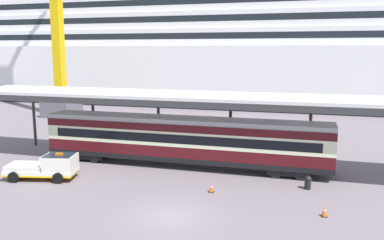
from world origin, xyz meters
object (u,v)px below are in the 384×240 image
object	(u,v)px
traffic_cone_mid	(324,211)
service_truck	(48,166)
cruise_ship	(267,35)
train_carriage	(183,139)
quay_bollard	(308,182)
traffic_cone_near	(211,187)

from	to	relation	value
traffic_cone_mid	service_truck	bearing A→B (deg)	175.36
cruise_ship	traffic_cone_mid	size ratio (longest dim) A/B	205.99
service_truck	traffic_cone_mid	bearing A→B (deg)	-4.64
train_carriage	quay_bollard	distance (m)	10.60
service_truck	quay_bollard	size ratio (longest dim) A/B	5.74
cruise_ship	traffic_cone_mid	world-z (taller)	cruise_ship
train_carriage	quay_bollard	size ratio (longest dim) A/B	24.80
train_carriage	traffic_cone_near	world-z (taller)	train_carriage
traffic_cone_mid	traffic_cone_near	bearing A→B (deg)	163.28
train_carriage	traffic_cone_mid	size ratio (longest dim) A/B	35.78
cruise_ship	service_truck	world-z (taller)	cruise_ship
cruise_ship	traffic_cone_near	world-z (taller)	cruise_ship
traffic_cone_near	quay_bollard	bearing A→B (deg)	21.23
cruise_ship	traffic_cone_near	size ratio (longest dim) A/B	203.97
traffic_cone_near	traffic_cone_mid	bearing A→B (deg)	-16.72
cruise_ship	train_carriage	bearing A→B (deg)	-92.87
service_truck	traffic_cone_near	world-z (taller)	service_truck
cruise_ship	train_carriage	xyz separation A→B (m)	(-2.16, -43.09, -9.82)
cruise_ship	traffic_cone_mid	distance (m)	52.81
cruise_ship	traffic_cone_near	distance (m)	49.96
traffic_cone_mid	quay_bollard	xyz separation A→B (m)	(-0.98, 4.64, 0.19)
cruise_ship	train_carriage	size ratio (longest dim) A/B	5.76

